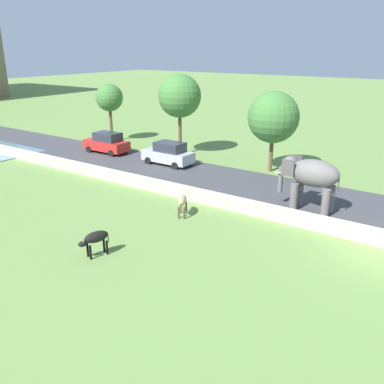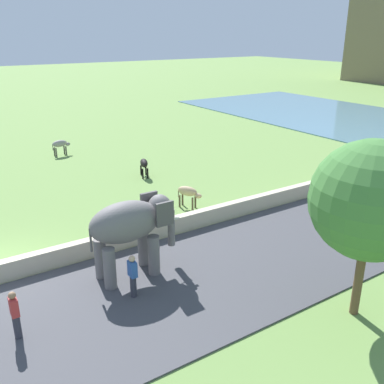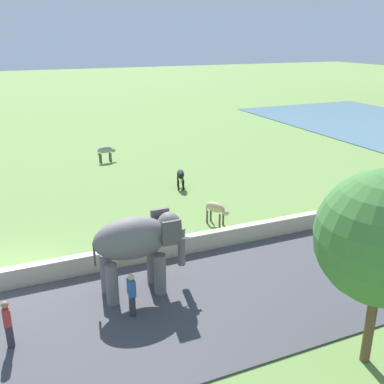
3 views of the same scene
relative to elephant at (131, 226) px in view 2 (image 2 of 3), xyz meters
name	(u,v)px [view 2 (image 2 of 3)]	position (x,y,z in m)	size (l,w,h in m)	color
barrier_wall	(330,183)	(-2.23, 13.59, -1.64)	(0.40, 110.00, 0.79)	beige
lake	(336,116)	(-17.43, 32.63, -2.00)	(36.00, 18.00, 0.08)	slate
elephant	(131,226)	(0.00, 0.00, 0.00)	(1.40, 3.46, 2.99)	slate
person_beside_elephant	(133,276)	(1.36, -0.67, -1.16)	(0.36, 0.22, 1.63)	#33333D
person_trailing	(15,314)	(1.42, -4.48, -1.16)	(0.36, 0.22, 1.63)	#33333D
cow_black	(144,164)	(-10.30, 5.76, -1.20)	(1.42, 0.77, 1.15)	black
cow_grey	(60,144)	(-18.13, 2.91, -1.20)	(0.58, 1.42, 1.15)	gray
cow_tan	(188,192)	(-4.46, 5.32, -1.20)	(1.38, 0.95, 1.15)	tan
tree_mid	(371,200)	(6.06, 4.96, 1.91)	(3.64, 3.64, 5.78)	brown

